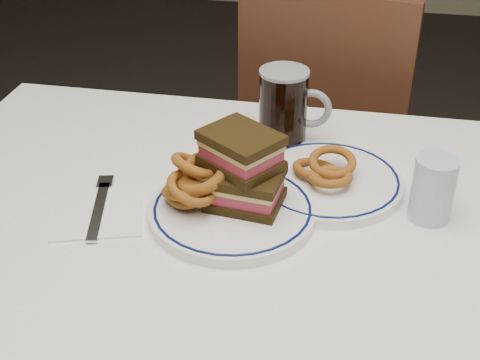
% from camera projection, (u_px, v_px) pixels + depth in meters
% --- Properties ---
extents(dining_table, '(1.27, 0.87, 0.75)m').
position_uv_depth(dining_table, '(259.00, 269.00, 1.14)').
color(dining_table, white).
rests_on(dining_table, floor).
extents(chair_far, '(0.50, 0.50, 0.94)m').
position_uv_depth(chair_far, '(329.00, 134.00, 1.84)').
color(chair_far, '#3F2014').
rests_on(chair_far, floor).
extents(main_plate, '(0.27, 0.27, 0.02)m').
position_uv_depth(main_plate, '(232.00, 211.00, 1.09)').
color(main_plate, white).
rests_on(main_plate, dining_table).
extents(reuben_sandwich, '(0.15, 0.14, 0.12)m').
position_uv_depth(reuben_sandwich, '(243.00, 169.00, 1.07)').
color(reuben_sandwich, black).
rests_on(reuben_sandwich, main_plate).
extents(onion_rings_main, '(0.12, 0.12, 0.12)m').
position_uv_depth(onion_rings_main, '(195.00, 183.00, 1.08)').
color(onion_rings_main, '#69370E').
rests_on(onion_rings_main, main_plate).
extents(ketchup_ramekin, '(0.05, 0.05, 0.03)m').
position_uv_depth(ketchup_ramekin, '(238.00, 170.00, 1.15)').
color(ketchup_ramekin, silver).
rests_on(ketchup_ramekin, main_plate).
extents(beer_mug, '(0.14, 0.09, 0.15)m').
position_uv_depth(beer_mug, '(285.00, 108.00, 1.26)').
color(beer_mug, black).
rests_on(beer_mug, dining_table).
extents(water_glass, '(0.07, 0.07, 0.11)m').
position_uv_depth(water_glass, '(433.00, 189.00, 1.06)').
color(water_glass, '#A9C6DA').
rests_on(water_glass, dining_table).
extents(far_plate, '(0.26, 0.26, 0.02)m').
position_uv_depth(far_plate, '(327.00, 181.00, 1.17)').
color(far_plate, white).
rests_on(far_plate, dining_table).
extents(onion_rings_far, '(0.11, 0.12, 0.06)m').
position_uv_depth(onion_rings_far, '(326.00, 169.00, 1.15)').
color(onion_rings_far, '#69370E').
rests_on(onion_rings_far, far_plate).
extents(napkin_fork, '(0.18, 0.20, 0.01)m').
position_uv_depth(napkin_fork, '(99.00, 211.00, 1.10)').
color(napkin_fork, white).
rests_on(napkin_fork, dining_table).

